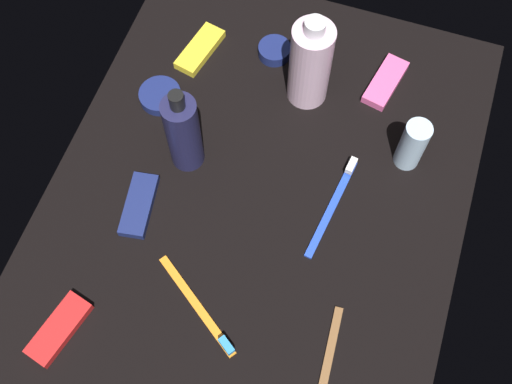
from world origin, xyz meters
The scene contains 13 objects.
ground_plane centered at (0.00, 0.00, -0.60)cm, with size 84.00×64.00×1.20cm, color black.
lotion_bottle centered at (-3.71, -12.78, 7.85)cm, with size 5.27×5.27×17.94cm.
bodywash_bottle centered at (-21.59, 1.77, 8.23)cm, with size 6.71×6.71×18.11cm.
deodorant_stick centered at (-14.45, 20.57, 4.92)cm, with size 4.05×4.05×9.83cm, color silver.
toothbrush_orange centered at (19.30, -1.88, 0.61)cm, with size 11.22×15.49×2.10cm.
toothbrush_blue centered at (-3.49, 11.72, 0.61)cm, with size 18.00×3.62×2.10cm.
toothbrush_brown centered at (22.53, 17.55, 0.61)cm, with size 18.04×2.38×2.10cm.
snack_bar_yellow centered at (-23.80, -18.30, 0.75)cm, with size 10.40×4.00×1.50cm, color yellow.
snack_bar_red centered at (28.21, -20.02, 0.75)cm, with size 10.40×4.00×1.50cm, color red.
snack_bar_pink centered at (-27.46, 13.94, 0.75)cm, with size 10.40×4.00×1.50cm, color #E55999.
snack_bar_navy centered at (6.89, -16.77, 0.75)cm, with size 10.40×4.00×1.50cm, color navy.
cream_tin_left centered at (-12.65, -21.20, 0.86)cm, with size 7.03×7.03×1.72cm, color navy.
cream_tin_right centered at (-27.49, -5.87, 1.01)cm, with size 5.63×5.63×2.01cm, color navy.
Camera 1 is at (38.03, 12.78, 90.13)cm, focal length 44.32 mm.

